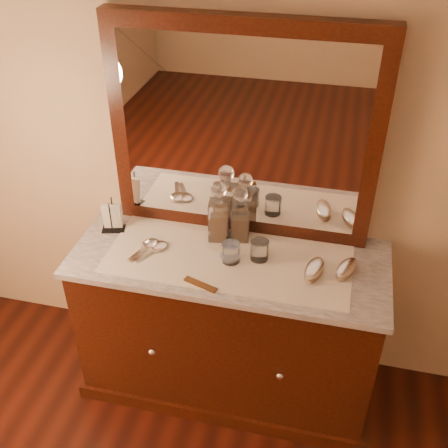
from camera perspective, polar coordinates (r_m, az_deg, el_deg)
The scene contains 18 objects.
dresser_cabinet at distance 2.74m, azimuth 0.49°, elevation -10.70°, with size 1.40×0.55×0.82m, color black.
dresser_plinth at distance 3.02m, azimuth 0.46°, elevation -15.60°, with size 1.46×0.59×0.08m, color black.
knob_left at distance 2.59m, azimuth -7.62°, elevation -13.26°, with size 0.04×0.04×0.04m, color silver.
knob_right at distance 2.49m, azimuth 5.95°, elevation -15.70°, with size 0.04×0.04×0.04m, color silver.
marble_top at distance 2.46m, azimuth 0.54°, elevation -3.76°, with size 1.44×0.59×0.03m, color silver.
mirror_frame at distance 2.39m, azimuth 1.95°, elevation 9.59°, with size 1.20×0.08×1.00m, color black.
mirror_glass at distance 2.36m, azimuth 1.78°, elevation 9.24°, with size 1.06×0.01×0.86m, color white.
lace_runner at distance 2.43m, azimuth 0.44°, elevation -3.74°, with size 1.10×0.45×0.00m, color silver.
pin_dish at distance 2.43m, azimuth 0.43°, elevation -3.41°, with size 0.07×0.07×0.01m, color silver.
comb at distance 2.29m, azimuth -2.49°, elevation -6.42°, with size 0.16×0.03×0.01m, color brown.
napkin_rack at distance 2.63m, azimuth -11.75°, elevation 0.60°, with size 0.12×0.09×0.16m.
decanter_left at distance 2.49m, azimuth -0.53°, elevation 0.77°, with size 0.10×0.10×0.31m.
decanter_right at distance 2.49m, azimuth 1.67°, elevation 0.51°, with size 0.10×0.10×0.28m.
brush_near at distance 2.37m, azimuth 9.53°, elevation -4.82°, with size 0.10×0.18×0.05m.
brush_far at distance 2.40m, azimuth 12.84°, elevation -4.67°, with size 0.12×0.17×0.04m.
hand_mirror_outer at distance 2.52m, azimuth -8.10°, elevation -2.32°, with size 0.11×0.20×0.02m.
hand_mirror_inner at distance 2.50m, azimuth -7.24°, elevation -2.52°, with size 0.13×0.19×0.02m.
tumblers at distance 2.40m, azimuth 2.26°, elevation -2.89°, with size 0.20×0.13×0.09m.
Camera 1 is at (0.42, 0.09, 2.37)m, focal length 43.15 mm.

